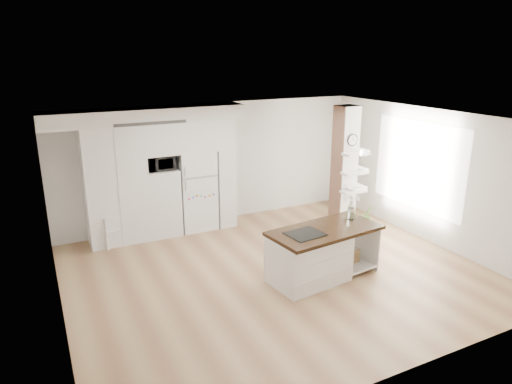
% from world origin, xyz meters
% --- Properties ---
extents(floor, '(7.00, 6.00, 0.01)m').
position_xyz_m(floor, '(0.00, 0.00, 0.00)').
color(floor, tan).
rests_on(floor, ground).
extents(room, '(7.04, 6.04, 2.72)m').
position_xyz_m(room, '(0.00, 0.00, 1.86)').
color(room, white).
rests_on(room, ground).
extents(cabinet_wall, '(4.00, 0.71, 2.70)m').
position_xyz_m(cabinet_wall, '(-1.45, 2.67, 1.51)').
color(cabinet_wall, white).
rests_on(cabinet_wall, floor).
extents(refrigerator, '(0.78, 0.69, 1.75)m').
position_xyz_m(refrigerator, '(-0.53, 2.68, 0.88)').
color(refrigerator, white).
rests_on(refrigerator, floor).
extents(column, '(0.69, 0.90, 2.70)m').
position_xyz_m(column, '(2.38, 1.13, 1.35)').
color(column, silver).
rests_on(column, floor).
extents(window, '(0.00, 2.40, 2.40)m').
position_xyz_m(window, '(3.48, 0.30, 1.50)').
color(window, white).
rests_on(window, room).
extents(pendant_light, '(0.12, 0.12, 0.10)m').
position_xyz_m(pendant_light, '(1.70, 0.15, 2.12)').
color(pendant_light, white).
rests_on(pendant_light, room).
extents(kitchen_island, '(2.05, 1.15, 1.45)m').
position_xyz_m(kitchen_island, '(0.45, -0.50, 0.46)').
color(kitchen_island, white).
rests_on(kitchen_island, floor).
extents(bookshelf, '(0.62, 0.45, 0.66)m').
position_xyz_m(bookshelf, '(-2.27, 2.51, 0.29)').
color(bookshelf, white).
rests_on(bookshelf, floor).
extents(floor_plant_a, '(0.27, 0.23, 0.44)m').
position_xyz_m(floor_plant_a, '(3.00, 1.18, 0.22)').
color(floor_plant_a, '#4A7830').
rests_on(floor_plant_a, floor).
extents(floor_plant_b, '(0.29, 0.29, 0.43)m').
position_xyz_m(floor_plant_b, '(3.00, 2.50, 0.21)').
color(floor_plant_b, '#4A7830').
rests_on(floor_plant_b, floor).
extents(microwave, '(0.54, 0.37, 0.30)m').
position_xyz_m(microwave, '(-1.27, 2.62, 1.57)').
color(microwave, '#2D2D2D').
rests_on(microwave, cabinet_wall).
extents(shelf_plant, '(0.27, 0.23, 0.30)m').
position_xyz_m(shelf_plant, '(2.63, 1.30, 1.52)').
color(shelf_plant, '#4A7830').
rests_on(shelf_plant, column).
extents(decor_bowl, '(0.22, 0.22, 0.05)m').
position_xyz_m(decor_bowl, '(2.30, 0.90, 1.00)').
color(decor_bowl, white).
rests_on(decor_bowl, column).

